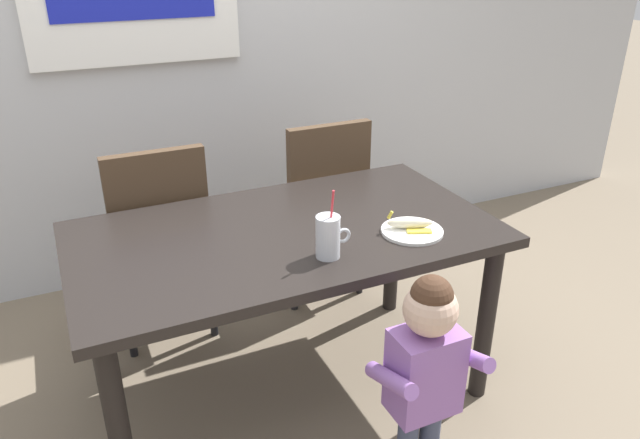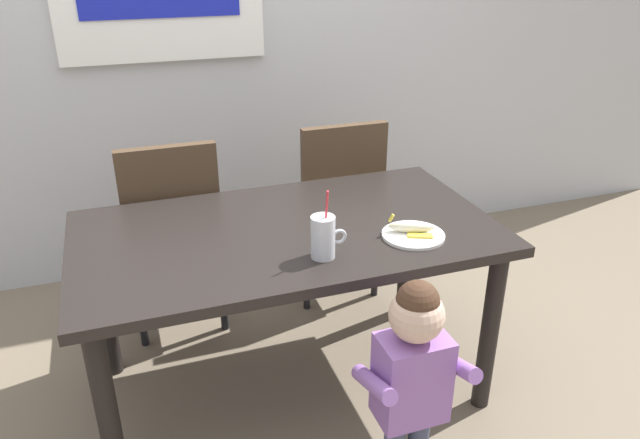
{
  "view_description": "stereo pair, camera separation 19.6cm",
  "coord_description": "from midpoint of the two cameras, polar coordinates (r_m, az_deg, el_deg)",
  "views": [
    {
      "loc": [
        -0.73,
        -1.88,
        1.75
      ],
      "look_at": [
        0.1,
        -0.09,
        0.81
      ],
      "focal_mm": 33.78,
      "sensor_mm": 36.0,
      "label": 1
    },
    {
      "loc": [
        -0.55,
        -1.96,
        1.75
      ],
      "look_at": [
        0.1,
        -0.09,
        0.81
      ],
      "focal_mm": 33.78,
      "sensor_mm": 36.0,
      "label": 2
    }
  ],
  "objects": [
    {
      "name": "snack_plate",
      "position": [
        2.23,
        6.24,
        -1.15
      ],
      "size": [
        0.23,
        0.23,
        0.01
      ],
      "primitive_type": "cylinder",
      "color": "white",
      "rests_on": "dining_table"
    },
    {
      "name": "dining_table",
      "position": [
        2.3,
        -5.68,
        -3.2
      ],
      "size": [
        1.57,
        0.87,
        0.75
      ],
      "color": "black",
      "rests_on": "ground"
    },
    {
      "name": "dining_chair_right",
      "position": [
        3.04,
        -1.94,
        1.92
      ],
      "size": [
        0.44,
        0.45,
        0.96
      ],
      "rotation": [
        0.0,
        0.0,
        3.14
      ],
      "color": "#4C3826",
      "rests_on": "ground"
    },
    {
      "name": "toddler_standing",
      "position": [
        1.96,
        7.12,
        -13.38
      ],
      "size": [
        0.33,
        0.24,
        0.84
      ],
      "color": "#3F4760",
      "rests_on": "ground"
    },
    {
      "name": "dining_chair_left",
      "position": [
        2.82,
        -17.05,
        -1.25
      ],
      "size": [
        0.44,
        0.45,
        0.96
      ],
      "rotation": [
        0.0,
        0.0,
        3.14
      ],
      "color": "#4C3826",
      "rests_on": "ground"
    },
    {
      "name": "ground_plane",
      "position": [
        2.67,
        -5.07,
        -15.66
      ],
      "size": [
        24.0,
        24.0,
        0.0
      ],
      "primitive_type": "plane",
      "color": "#7A6B56"
    },
    {
      "name": "milk_cup",
      "position": [
        2.03,
        -1.97,
        -1.92
      ],
      "size": [
        0.13,
        0.08,
        0.25
      ],
      "color": "silver",
      "rests_on": "dining_table"
    },
    {
      "name": "back_wall",
      "position": [
        3.3,
        -14.54,
        19.37
      ],
      "size": [
        6.4,
        0.17,
        2.9
      ],
      "color": "silver",
      "rests_on": "ground"
    },
    {
      "name": "peeled_banana",
      "position": [
        2.23,
        6.1,
        -0.42
      ],
      "size": [
        0.17,
        0.14,
        0.07
      ],
      "rotation": [
        0.0,
        0.0,
        -0.42
      ],
      "color": "#F4EAC6",
      "rests_on": "snack_plate"
    }
  ]
}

